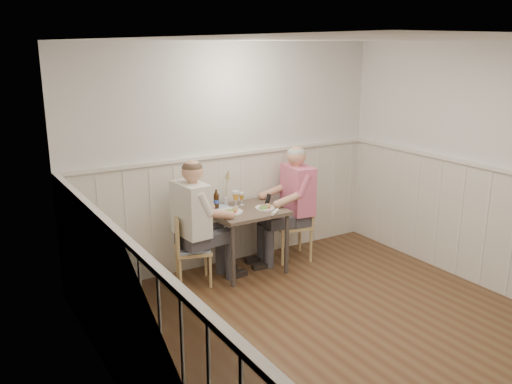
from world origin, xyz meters
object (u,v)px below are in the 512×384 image
at_px(dining_table, 247,218).
at_px(chair_right, 296,220).
at_px(diner_cream, 195,233).
at_px(beer_bottle, 216,200).
at_px(man_in_pink, 294,212).
at_px(grass_vase, 226,189).
at_px(chair_left, 188,247).

relative_size(dining_table, chair_right, 0.89).
bearing_deg(chair_right, diner_cream, -177.06).
distance_m(dining_table, beer_bottle, 0.41).
xyz_separation_m(dining_table, man_in_pink, (0.67, 0.00, -0.04)).
relative_size(diner_cream, beer_bottle, 6.35).
height_order(man_in_pink, beer_bottle, man_in_pink).
bearing_deg(diner_cream, grass_vase, 30.31).
bearing_deg(diner_cream, dining_table, 3.97).
relative_size(chair_right, man_in_pink, 0.62).
height_order(chair_right, beer_bottle, beer_bottle).
height_order(man_in_pink, grass_vase, man_in_pink).
height_order(beer_bottle, grass_vase, grass_vase).
bearing_deg(man_in_pink, grass_vase, 160.88).
bearing_deg(man_in_pink, chair_right, 23.72).
xyz_separation_m(man_in_pink, grass_vase, (-0.79, 0.27, 0.34)).
relative_size(dining_table, chair_left, 1.00).
xyz_separation_m(chair_left, beer_bottle, (0.44, 0.18, 0.42)).
bearing_deg(man_in_pink, diner_cream, -177.83).
height_order(dining_table, diner_cream, diner_cream).
bearing_deg(chair_right, chair_left, 180.00).
xyz_separation_m(beer_bottle, grass_vase, (0.16, 0.07, 0.09)).
xyz_separation_m(chair_right, chair_left, (-1.44, 0.00, -0.05)).
xyz_separation_m(chair_left, diner_cream, (0.06, -0.07, 0.16)).
relative_size(beer_bottle, grass_vase, 0.52).
height_order(dining_table, chair_right, chair_right).
distance_m(chair_left, grass_vase, 0.83).
bearing_deg(man_in_pink, chair_left, 179.16).
distance_m(dining_table, grass_vase, 0.43).
relative_size(dining_table, grass_vase, 1.87).
bearing_deg(grass_vase, chair_right, -16.85).
bearing_deg(chair_left, man_in_pink, -0.84).
height_order(diner_cream, beer_bottle, diner_cream).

